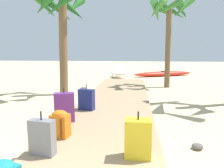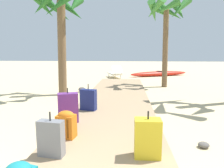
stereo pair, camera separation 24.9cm
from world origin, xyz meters
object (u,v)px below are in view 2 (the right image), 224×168
Objects in this scene: backpack_orange at (66,124)px; palm_tree_far_right at (167,17)px; palm_tree_near_left at (59,17)px; kayak at (159,74)px; suitcase_grey at (51,138)px; lounge_chair at (115,73)px; suitcase_navy at (88,100)px; suitcase_yellow at (148,138)px; suitcase_purple at (68,108)px.

backpack_orange is 7.44m from palm_tree_far_right.
kayak is (4.65, 6.41, -2.72)m from palm_tree_near_left.
suitcase_grey is 0.67m from backpack_orange.
palm_tree_far_right is 4.85m from lounge_chair.
suitcase_navy is at bearing 87.98° from suitcase_grey.
palm_tree_far_right is (1.42, 6.86, 2.81)m from suitcase_yellow.
suitcase_grey is 0.16× the size of kayak.
palm_tree_near_left is at bearing 120.96° from suitcase_yellow.
backpack_orange is 11.01m from kayak.
backpack_orange is at bearing -70.96° from palm_tree_near_left.
backpack_orange is (-1.40, 0.59, -0.03)m from suitcase_yellow.
suitcase_yellow is 0.18× the size of palm_tree_near_left.
suitcase_navy is 2.47m from suitcase_grey.
suitcase_purple is 1.13× the size of suitcase_grey.
backpack_orange is 0.30× the size of lounge_chair.
suitcase_purple is 1.53× the size of backpack_orange.
palm_tree_far_right is (3.03, 5.45, 2.78)m from suitcase_purple.
suitcase_yellow is 1.40× the size of backpack_orange.
palm_tree_near_left is (-1.42, 4.11, 2.55)m from backpack_orange.
palm_tree_near_left reaches higher than suitcase_navy.
suitcase_purple reaches higher than lounge_chair.
palm_tree_near_left is 0.91× the size of kayak.
backpack_orange is (0.03, 0.67, -0.01)m from suitcase_grey.
suitcase_navy is 5.97m from palm_tree_far_right.
suitcase_grey is at bearing -91.94° from lounge_chair.
kayak is at bearing 84.51° from palm_tree_far_right.
suitcase_navy reaches higher than kayak.
suitcase_purple is 6.83m from palm_tree_far_right.
palm_tree_far_right is 0.96× the size of kayak.
palm_tree_far_right reaches higher than lounge_chair.
suitcase_grey is 1.36× the size of backpack_orange.
suitcase_grey is (0.18, -1.49, -0.05)m from suitcase_purple.
lounge_chair is at bearing 88.09° from suitcase_navy.
suitcase_yellow is at bearing -99.34° from kayak.
suitcase_navy is 1.03× the size of suitcase_grey.
suitcase_yellow is at bearing -60.66° from suitcase_navy.
kayak is (2.92, 1.24, -0.16)m from lounge_chair.
palm_tree_far_right reaches higher than kayak.
palm_tree_near_left reaches higher than lounge_chair.
suitcase_yellow reaches higher than backpack_orange.
suitcase_yellow is 0.17× the size of palm_tree_far_right.
suitcase_yellow is 0.42× the size of lounge_chair.
suitcase_grey is at bearing -176.80° from suitcase_yellow.
palm_tree_far_right reaches higher than suitcase_navy.
suitcase_yellow is 9.93m from lounge_chair.
suitcase_yellow reaches higher than kayak.
suitcase_yellow reaches higher than lounge_chair.
suitcase_navy is at bearing 88.08° from backpack_orange.
palm_tree_near_left reaches higher than suitcase_purple.
kayak is at bearing 73.78° from suitcase_grey.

